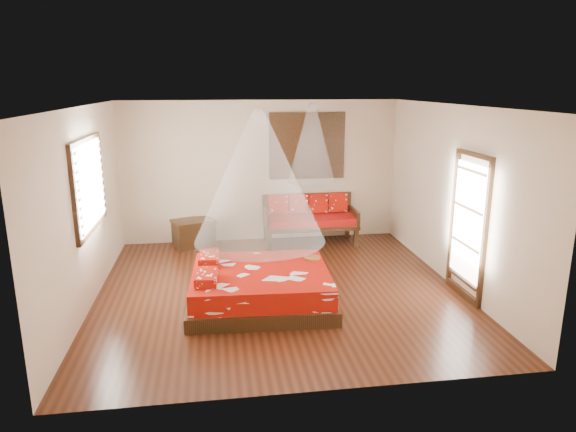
# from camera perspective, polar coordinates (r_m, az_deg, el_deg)

# --- Properties ---
(room) EXTENTS (5.54, 5.54, 2.84)m
(room) POSITION_cam_1_polar(r_m,az_deg,el_deg) (7.62, -1.04, 1.57)
(room) COLOR #33150B
(room) RESTS_ON ground
(bed) EXTENTS (2.13, 1.94, 0.64)m
(bed) POSITION_cam_1_polar(r_m,az_deg,el_deg) (7.52, -3.18, -7.82)
(bed) COLOR black
(bed) RESTS_ON floor
(daybed) EXTENTS (1.83, 0.81, 0.95)m
(daybed) POSITION_cam_1_polar(r_m,az_deg,el_deg) (10.25, 2.40, -0.10)
(daybed) COLOR black
(daybed) RESTS_ON floor
(storage_chest) EXTENTS (0.92, 0.80, 0.53)m
(storage_chest) POSITION_cam_1_polar(r_m,az_deg,el_deg) (10.22, -10.45, -1.86)
(storage_chest) COLOR black
(storage_chest) RESTS_ON floor
(shutter_panel) EXTENTS (1.52, 0.06, 1.32)m
(shutter_panel) POSITION_cam_1_polar(r_m,az_deg,el_deg) (10.32, 2.14, 7.79)
(shutter_panel) COLOR black
(shutter_panel) RESTS_ON wall_back
(window_left) EXTENTS (0.10, 1.74, 1.34)m
(window_left) POSITION_cam_1_polar(r_m,az_deg,el_deg) (7.89, -21.18, 3.27)
(window_left) COLOR black
(window_left) RESTS_ON wall_left
(glazed_door) EXTENTS (0.08, 1.02, 2.16)m
(glazed_door) POSITION_cam_1_polar(r_m,az_deg,el_deg) (7.95, 19.36, -1.16)
(glazed_door) COLOR black
(glazed_door) RESTS_ON floor
(wine_tray) EXTENTS (0.25, 0.25, 0.20)m
(wine_tray) POSITION_cam_1_polar(r_m,az_deg,el_deg) (7.89, 2.68, -4.38)
(wine_tray) COLOR brown
(wine_tray) RESTS_ON bed
(mosquito_net_main) EXTENTS (1.84, 1.84, 1.80)m
(mosquito_net_main) POSITION_cam_1_polar(r_m,az_deg,el_deg) (7.07, -3.21, 4.26)
(mosquito_net_main) COLOR white
(mosquito_net_main) RESTS_ON ceiling
(mosquito_net_daybed) EXTENTS (0.92, 0.92, 1.50)m
(mosquito_net_daybed) POSITION_cam_1_polar(r_m,az_deg,el_deg) (9.86, 2.64, 8.05)
(mosquito_net_daybed) COLOR white
(mosquito_net_daybed) RESTS_ON ceiling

